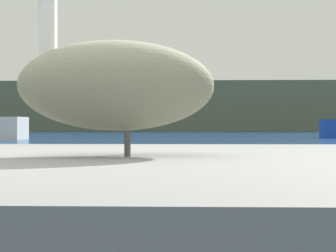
# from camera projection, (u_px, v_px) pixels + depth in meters

# --- Properties ---
(hillside_backdrop) EXTENTS (140.00, 11.27, 7.90)m
(hillside_backdrop) POSITION_uv_depth(u_px,v_px,m) (177.00, 107.00, 78.37)
(hillside_backdrop) COLOR #5B664C
(hillside_backdrop) RESTS_ON ground
(pier_dock) EXTENTS (3.53, 2.92, 0.70)m
(pier_dock) POSITION_uv_depth(u_px,v_px,m) (117.00, 226.00, 2.32)
(pier_dock) COLOR gray
(pier_dock) RESTS_ON ground
(pelican) EXTENTS (1.26, 0.57, 0.90)m
(pelican) POSITION_uv_depth(u_px,v_px,m) (115.00, 83.00, 2.32)
(pelican) COLOR gray
(pelican) RESTS_ON pier_dock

